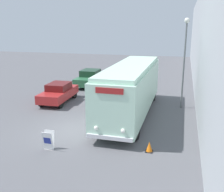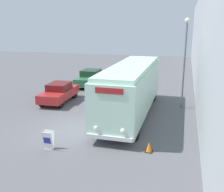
% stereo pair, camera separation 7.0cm
% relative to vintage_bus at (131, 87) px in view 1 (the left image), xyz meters
% --- Properties ---
extents(ground_plane, '(80.00, 80.00, 0.00)m').
position_rel_vintage_bus_xyz_m(ground_plane, '(-2.82, -3.70, -1.90)').
color(ground_plane, '#56565B').
extents(building_wall_right, '(0.30, 60.00, 8.87)m').
position_rel_vintage_bus_xyz_m(building_wall_right, '(4.45, 6.30, 2.53)').
color(building_wall_right, '#9EA3A8').
rests_on(building_wall_right, ground_plane).
extents(vintage_bus, '(2.47, 10.62, 3.42)m').
position_rel_vintage_bus_xyz_m(vintage_bus, '(0.00, 0.00, 0.00)').
color(vintage_bus, black).
rests_on(vintage_bus, ground_plane).
extents(sign_board, '(0.54, 0.36, 0.95)m').
position_rel_vintage_bus_xyz_m(sign_board, '(-2.84, -6.16, -1.45)').
color(sign_board, gray).
rests_on(sign_board, ground_plane).
extents(streetlamp, '(0.36, 0.36, 6.39)m').
position_rel_vintage_bus_xyz_m(streetlamp, '(3.27, 2.55, 2.24)').
color(streetlamp, '#595E60').
rests_on(streetlamp, ground_plane).
extents(parked_car_near, '(1.98, 4.36, 1.51)m').
position_rel_vintage_bus_xyz_m(parked_car_near, '(-6.11, 1.52, -1.13)').
color(parked_car_near, black).
rests_on(parked_car_near, ground_plane).
extents(parked_car_mid, '(1.99, 4.44, 1.62)m').
position_rel_vintage_bus_xyz_m(parked_car_mid, '(-5.66, 7.52, -1.09)').
color(parked_car_mid, black).
rests_on(parked_car_mid, ground_plane).
extents(traffic_cone, '(0.36, 0.36, 0.51)m').
position_rel_vintage_bus_xyz_m(traffic_cone, '(1.94, -5.09, -1.65)').
color(traffic_cone, black).
rests_on(traffic_cone, ground_plane).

